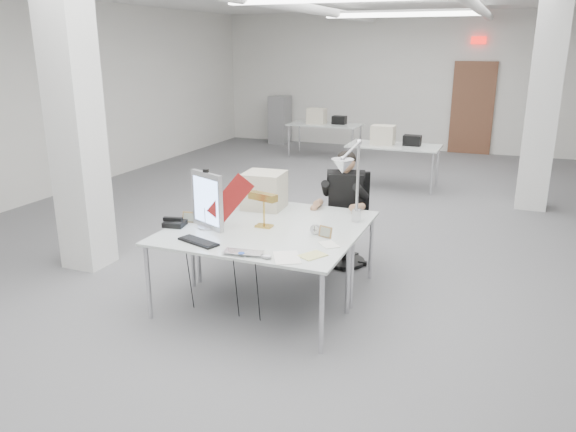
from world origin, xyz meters
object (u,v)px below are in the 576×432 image
office_chair (346,216)px  bankers_lamp (264,211)px  laptop (241,255)px  monitor (207,200)px  desk_main (248,242)px  architect_lamp (351,183)px  beige_monitor (264,190)px  desk_phone (175,224)px  seated_person (345,190)px

office_chair → bankers_lamp: office_chair is taller
laptop → monitor: bearing=129.8°
desk_main → monitor: bearing=159.6°
bankers_lamp → architect_lamp: (0.78, 0.27, 0.28)m
monitor → bankers_lamp: bearing=48.8°
architect_lamp → bankers_lamp: bearing=-179.6°
laptop → beige_monitor: bearing=98.2°
monitor → desk_phone: monitor is taller
office_chair → seated_person: size_ratio=1.41×
seated_person → desk_phone: size_ratio=4.14×
seated_person → bankers_lamp: bearing=-129.1°
office_chair → beige_monitor: 1.02m
laptop → desk_phone: (-0.97, 0.50, 0.01)m
desk_main → seated_person: (0.46, 1.56, 0.16)m
seated_person → laptop: bearing=-115.9°
seated_person → laptop: size_ratio=2.44×
office_chair → beige_monitor: bearing=-158.4°
monitor → bankers_lamp: monitor is taller
office_chair → desk_phone: size_ratio=5.84×
bankers_lamp → architect_lamp: bearing=34.3°
office_chair → beige_monitor: size_ratio=2.79×
beige_monitor → architect_lamp: architect_lamp is taller
desk_phone → laptop: bearing=-36.3°
laptop → architect_lamp: bearing=50.9°
laptop → seated_person: bearing=71.9°
architect_lamp → desk_main: bearing=-156.3°
architect_lamp → laptop: bearing=-139.2°
office_chair → architect_lamp: bearing=-88.1°
bankers_lamp → beige_monitor: bearing=129.3°
beige_monitor → architect_lamp: 1.13m
office_chair → monitor: monitor is taller
monitor → architect_lamp: (1.28, 0.49, 0.18)m
desk_main → office_chair: bearing=74.2°
architect_lamp → office_chair: bearing=89.7°
monitor → architect_lamp: 1.38m
monitor → beige_monitor: monitor is taller
desk_main → architect_lamp: size_ratio=2.00×
beige_monitor → desk_main: bearing=-78.0°
desk_main → architect_lamp: architect_lamp is taller
bankers_lamp → beige_monitor: (-0.27, 0.61, 0.03)m
office_chair → architect_lamp: architect_lamp is taller
monitor → laptop: size_ratio=1.63×
laptop → beige_monitor: beige_monitor is taller
office_chair → monitor: (-0.98, -1.41, 0.45)m
laptop → desk_phone: 1.09m
laptop → bankers_lamp: bearing=92.2°
desk_main → bankers_lamp: size_ratio=5.43×
laptop → bankers_lamp: (-0.15, 0.80, 0.15)m
monitor → desk_main: bearing=4.2°
seated_person → bankers_lamp: (-0.48, -1.14, 0.02)m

